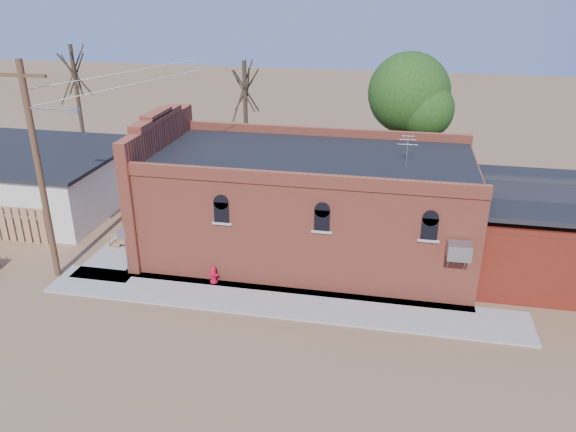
% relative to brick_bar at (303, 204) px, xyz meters
% --- Properties ---
extents(ground, '(120.00, 120.00, 0.00)m').
position_rel_brick_bar_xyz_m(ground, '(-1.64, -5.49, -2.34)').
color(ground, brown).
rests_on(ground, ground).
extents(sidewalk_south, '(19.00, 2.20, 0.08)m').
position_rel_brick_bar_xyz_m(sidewalk_south, '(-0.14, -4.59, -2.30)').
color(sidewalk_south, '#9E9991').
rests_on(sidewalk_south, ground).
extents(sidewalk_west, '(2.60, 10.00, 0.08)m').
position_rel_brick_bar_xyz_m(sidewalk_west, '(-7.94, 0.51, -2.30)').
color(sidewalk_west, '#9E9991').
rests_on(sidewalk_west, ground).
extents(brick_bar, '(16.40, 7.97, 6.30)m').
position_rel_brick_bar_xyz_m(brick_bar, '(0.00, 0.00, 0.00)').
color(brick_bar, '#C5563C').
rests_on(brick_bar, ground).
extents(red_shed, '(5.40, 6.40, 4.30)m').
position_rel_brick_bar_xyz_m(red_shed, '(9.86, 0.01, -0.07)').
color(red_shed, '#601C10').
rests_on(red_shed, ground).
extents(utility_pole, '(3.12, 0.26, 9.00)m').
position_rel_brick_bar_xyz_m(utility_pole, '(-9.79, -4.29, 2.43)').
color(utility_pole, '#4D2B1F').
rests_on(utility_pole, ground).
extents(tree_bare_near, '(2.80, 2.80, 7.65)m').
position_rel_brick_bar_xyz_m(tree_bare_near, '(-4.64, 7.51, 3.62)').
color(tree_bare_near, '#402F24').
rests_on(tree_bare_near, ground).
extents(tree_bare_far, '(2.80, 2.80, 8.16)m').
position_rel_brick_bar_xyz_m(tree_bare_far, '(-15.64, 8.51, 4.02)').
color(tree_bare_far, '#402F24').
rests_on(tree_bare_far, ground).
extents(tree_leafy, '(4.40, 4.40, 8.15)m').
position_rel_brick_bar_xyz_m(tree_leafy, '(4.36, 8.01, 3.59)').
color(tree_leafy, '#402F24').
rests_on(tree_leafy, ground).
extents(fire_hydrant, '(0.42, 0.40, 0.73)m').
position_rel_brick_bar_xyz_m(fire_hydrant, '(-3.07, -3.70, -1.90)').
color(fire_hydrant, red).
rests_on(fire_hydrant, sidewalk_south).
extents(stop_sign, '(0.45, 0.48, 2.21)m').
position_rel_brick_bar_xyz_m(stop_sign, '(-6.87, -3.70, -0.56)').
color(stop_sign, '#939398').
rests_on(stop_sign, sidewalk_south).
extents(trash_barrel, '(0.51, 0.51, 0.73)m').
position_rel_brick_bar_xyz_m(trash_barrel, '(-6.94, 0.53, -1.90)').
color(trash_barrel, navy).
rests_on(trash_barrel, sidewalk_west).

